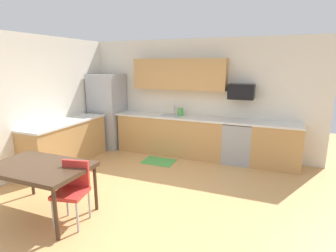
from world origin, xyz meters
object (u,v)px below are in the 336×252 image
Objects in this scene: microwave at (241,92)px; kettle at (180,112)px; refrigerator at (108,111)px; dining_table at (39,169)px; chair_near_table at (73,187)px; oven_range at (238,142)px.

microwave is 1.46m from kettle.
dining_table is at bearing -72.19° from refrigerator.
chair_near_table is at bearing 3.21° from dining_table.
dining_table is (1.02, -3.16, -0.26)m from refrigerator.
chair_near_table reaches higher than dining_table.
oven_range is at bearing 61.56° from chair_near_table.
kettle is (0.93, 3.29, 0.33)m from dining_table.
oven_range reaches higher than dining_table.
oven_range is at bearing -90.00° from microwave.
microwave is 4.14m from dining_table.
refrigerator reaches higher than microwave.
dining_table is at bearing -124.41° from microwave.
kettle reaches higher than chair_near_table.
refrigerator is 3.34m from oven_range.
oven_range is 3.98m from dining_table.
dining_table is (-2.29, -3.34, -0.87)m from microwave.
kettle is (1.95, 0.13, 0.08)m from refrigerator.
chair_near_table is at bearing -96.65° from kettle.
dining_table is 1.65× the size of chair_near_table.
refrigerator reaches higher than chair_near_table.
microwave is at bearing 62.29° from chair_near_table.
refrigerator is at bearing -176.88° from microwave.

